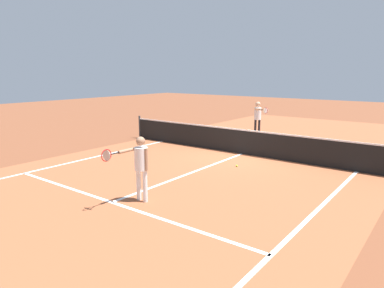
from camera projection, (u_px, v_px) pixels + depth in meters
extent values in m
plane|color=brown|center=(242.00, 154.00, 13.36)|extent=(60.00, 60.00, 0.00)
cube|color=#9E5433|center=(242.00, 154.00, 13.36)|extent=(10.62, 24.40, 0.00)
cube|color=white|center=(38.00, 170.00, 11.13)|extent=(0.10, 11.89, 0.01)
cube|color=white|center=(281.00, 245.00, 6.28)|extent=(0.10, 11.89, 0.01)
cube|color=white|center=(112.00, 202.00, 8.35)|extent=(8.22, 0.10, 0.01)
cube|color=white|center=(192.00, 172.00, 10.85)|extent=(0.10, 6.40, 0.01)
cylinder|color=#33383D|center=(140.00, 127.00, 16.51)|extent=(0.09, 0.09, 1.07)
cube|color=black|center=(242.00, 142.00, 13.27)|extent=(11.06, 0.02, 0.91)
cube|color=white|center=(242.00, 130.00, 13.17)|extent=(11.06, 0.03, 0.05)
cylinder|color=white|center=(145.00, 186.00, 8.32)|extent=(0.11, 0.11, 0.79)
cylinder|color=white|center=(139.00, 185.00, 8.45)|extent=(0.11, 0.11, 0.79)
cylinder|color=white|center=(141.00, 159.00, 8.25)|extent=(0.32, 0.32, 0.55)
sphere|color=#A87A5B|center=(141.00, 141.00, 8.16)|extent=(0.22, 0.22, 0.22)
cylinder|color=#A87A5B|center=(146.00, 159.00, 8.15)|extent=(0.08, 0.08, 0.53)
cylinder|color=#A87A5B|center=(127.00, 150.00, 8.09)|extent=(0.08, 0.53, 0.08)
cylinder|color=black|center=(115.00, 153.00, 7.80)|extent=(0.03, 0.22, 0.03)
torus|color=red|center=(106.00, 155.00, 7.61)|extent=(0.02, 0.28, 0.28)
cylinder|color=silver|center=(106.00, 155.00, 7.61)|extent=(0.25, 0.00, 0.25)
cylinder|color=black|center=(259.00, 128.00, 16.89)|extent=(0.11, 0.11, 0.84)
cylinder|color=black|center=(255.00, 128.00, 16.81)|extent=(0.11, 0.11, 0.84)
cylinder|color=white|center=(258.00, 114.00, 16.71)|extent=(0.32, 0.32, 0.59)
sphere|color=tan|center=(258.00, 104.00, 16.61)|extent=(0.23, 0.23, 0.23)
cylinder|color=tan|center=(261.00, 113.00, 16.77)|extent=(0.08, 0.08, 0.57)
cylinder|color=tan|center=(258.00, 109.00, 16.33)|extent=(0.53, 0.36, 0.08)
cylinder|color=black|center=(263.00, 110.00, 15.97)|extent=(0.20, 0.14, 0.03)
torus|color=red|center=(266.00, 110.00, 15.75)|extent=(0.25, 0.16, 0.28)
cylinder|color=silver|center=(266.00, 110.00, 15.75)|extent=(0.13, 0.22, 0.25)
sphere|color=#CCE033|center=(237.00, 166.00, 11.52)|extent=(0.07, 0.07, 0.07)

